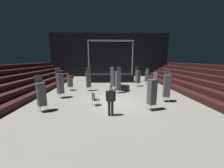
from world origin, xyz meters
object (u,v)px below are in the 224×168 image
(man_with_tie, at_px, (111,99))
(chair_stack_front_right, at_px, (88,79))
(chair_stack_aisle_right, at_px, (70,82))
(equipment_road_case, at_px, (124,88))
(chair_stack_rear_centre, at_px, (138,77))
(loose_chair_near_man, at_px, (95,98))
(chair_stack_mid_centre, at_px, (147,77))
(chair_stack_rear_right, at_px, (118,80))
(stage_riser, at_px, (111,77))
(chair_stack_front_left, at_px, (113,79))
(chair_stack_mid_right, at_px, (41,94))
(chair_stack_aisle_left, at_px, (167,86))
(chair_stack_mid_left, at_px, (60,83))
(chair_stack_rear_left, at_px, (152,92))

(man_with_tie, height_order, chair_stack_front_right, chair_stack_front_right)
(chair_stack_front_right, distance_m, chair_stack_aisle_right, 2.03)
(equipment_road_case, bearing_deg, chair_stack_rear_centre, 49.34)
(loose_chair_near_man, bearing_deg, chair_stack_aisle_right, -178.00)
(chair_stack_front_right, height_order, loose_chair_near_man, chair_stack_front_right)
(chair_stack_front_right, xyz_separation_m, equipment_road_case, (3.73, -0.16, -0.95))
(chair_stack_mid_centre, xyz_separation_m, chair_stack_rear_right, (-4.13, -4.26, 0.25))
(stage_riser, relative_size, chair_stack_rear_centre, 2.74)
(chair_stack_aisle_right, bearing_deg, chair_stack_rear_centre, 56.94)
(stage_riser, height_order, chair_stack_front_right, stage_riser)
(chair_stack_mid_centre, relative_size, equipment_road_case, 2.28)
(chair_stack_front_left, distance_m, chair_stack_rear_right, 1.33)
(stage_riser, height_order, chair_stack_rear_right, stage_riser)
(chair_stack_mid_right, distance_m, equipment_road_case, 7.84)
(man_with_tie, relative_size, chair_stack_aisle_right, 1.04)
(stage_riser, distance_m, equipment_road_case, 6.17)
(chair_stack_rear_right, bearing_deg, chair_stack_front_right, 138.63)
(chair_stack_aisle_right, bearing_deg, chair_stack_front_right, 37.67)
(man_with_tie, distance_m, equipment_road_case, 6.18)
(chair_stack_front_right, distance_m, chair_stack_mid_centre, 7.83)
(chair_stack_rear_centre, height_order, chair_stack_aisle_left, chair_stack_aisle_left)
(man_with_tie, relative_size, chair_stack_mid_right, 0.77)
(man_with_tie, bearing_deg, chair_stack_rear_centre, -108.29)
(chair_stack_front_right, xyz_separation_m, chair_stack_mid_centre, (7.11, 3.27, -0.21))
(stage_riser, relative_size, man_with_tie, 3.67)
(chair_stack_mid_centre, bearing_deg, loose_chair_near_man, 75.80)
(chair_stack_rear_centre, bearing_deg, chair_stack_front_left, 1.28)
(chair_stack_mid_left, bearing_deg, chair_stack_rear_right, 145.75)
(chair_stack_aisle_right, bearing_deg, chair_stack_mid_right, -48.04)
(chair_stack_mid_left, bearing_deg, chair_stack_mid_right, 37.36)
(chair_stack_aisle_left, bearing_deg, chair_stack_front_right, -20.18)
(stage_riser, relative_size, chair_stack_mid_centre, 3.19)
(loose_chair_near_man, bearing_deg, equipment_road_case, 116.11)
(chair_stack_mid_right, relative_size, chair_stack_rear_right, 0.90)
(chair_stack_front_right, bearing_deg, stage_riser, 47.93)
(chair_stack_front_right, bearing_deg, chair_stack_front_left, -13.41)
(man_with_tie, height_order, chair_stack_aisle_right, man_with_tie)
(chair_stack_front_right, relative_size, equipment_road_case, 2.75)
(chair_stack_aisle_right, bearing_deg, chair_stack_front_left, 44.34)
(chair_stack_mid_centre, height_order, chair_stack_rear_centre, chair_stack_rear_centre)
(chair_stack_rear_left, bearing_deg, chair_stack_front_left, 5.34)
(chair_stack_rear_right, distance_m, chair_stack_aisle_left, 4.45)
(chair_stack_mid_left, bearing_deg, equipment_road_case, 151.21)
(chair_stack_front_right, relative_size, chair_stack_rear_centre, 1.04)
(chair_stack_front_right, xyz_separation_m, chair_stack_mid_right, (-2.11, -5.31, -0.08))
(chair_stack_front_right, height_order, chair_stack_aisle_left, chair_stack_aisle_left)
(chair_stack_mid_centre, bearing_deg, man_with_tie, 86.18)
(man_with_tie, bearing_deg, chair_stack_mid_right, -5.60)
(stage_riser, distance_m, chair_stack_aisle_left, 10.43)
(chair_stack_rear_centre, xyz_separation_m, equipment_road_case, (-1.89, -2.20, -0.90))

